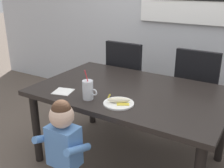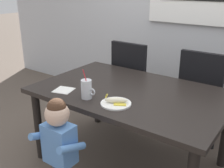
% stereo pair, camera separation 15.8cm
% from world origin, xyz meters
% --- Properties ---
extents(ground_plane, '(24.00, 24.00, 0.00)m').
position_xyz_m(ground_plane, '(0.00, 0.00, 0.00)').
color(ground_plane, brown).
extents(dining_table, '(1.59, 1.02, 0.71)m').
position_xyz_m(dining_table, '(0.00, 0.00, 0.63)').
color(dining_table, black).
rests_on(dining_table, ground).
extents(dining_chair_left, '(0.44, 0.44, 0.96)m').
position_xyz_m(dining_chair_left, '(-0.39, 0.70, 0.54)').
color(dining_chair_left, black).
rests_on(dining_chair_left, ground).
extents(dining_chair_right, '(0.44, 0.44, 0.96)m').
position_xyz_m(dining_chair_right, '(0.38, 0.75, 0.54)').
color(dining_chair_right, black).
rests_on(dining_chair_right, ground).
extents(toddler_standing, '(0.33, 0.24, 0.84)m').
position_xyz_m(toddler_standing, '(-0.16, -0.69, 0.53)').
color(toddler_standing, '#3F4760').
rests_on(toddler_standing, ground).
extents(milk_cup, '(0.13, 0.09, 0.25)m').
position_xyz_m(milk_cup, '(-0.19, -0.34, 0.78)').
color(milk_cup, silver).
rests_on(milk_cup, dining_table).
extents(snack_plate, '(0.23, 0.23, 0.01)m').
position_xyz_m(snack_plate, '(0.06, -0.30, 0.71)').
color(snack_plate, white).
rests_on(snack_plate, dining_table).
extents(peeled_banana, '(0.18, 0.14, 0.07)m').
position_xyz_m(peeled_banana, '(0.06, -0.30, 0.74)').
color(peeled_banana, '#F4EAC6').
rests_on(peeled_banana, snack_plate).
extents(paper_napkin, '(0.18, 0.18, 0.00)m').
position_xyz_m(paper_napkin, '(-0.46, -0.33, 0.71)').
color(paper_napkin, white).
rests_on(paper_napkin, dining_table).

